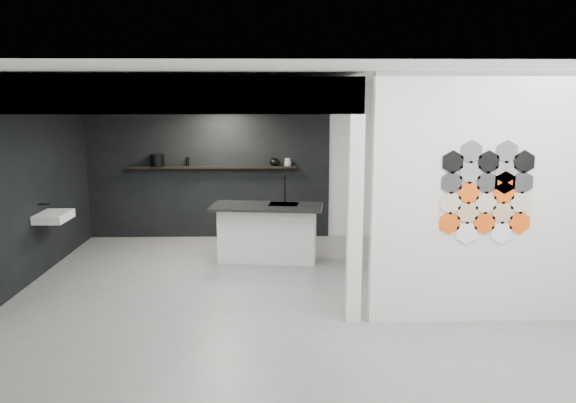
# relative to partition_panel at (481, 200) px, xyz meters

# --- Properties ---
(floor) EXTENTS (7.00, 6.00, 0.01)m
(floor) POSITION_rel_partition_panel_xyz_m (-2.23, 1.00, -1.40)
(floor) COLOR slate
(partition_panel) EXTENTS (2.45, 0.15, 2.80)m
(partition_panel) POSITION_rel_partition_panel_xyz_m (0.00, 0.00, 0.00)
(partition_panel) COLOR silver
(partition_panel) RESTS_ON floor
(bay_clad_back) EXTENTS (4.40, 0.04, 2.35)m
(bay_clad_back) POSITION_rel_partition_panel_xyz_m (-3.52, 3.97, -0.22)
(bay_clad_back) COLOR black
(bay_clad_back) RESTS_ON floor
(bay_clad_left) EXTENTS (0.04, 4.00, 2.35)m
(bay_clad_left) POSITION_rel_partition_panel_xyz_m (-5.70, 2.00, -0.22)
(bay_clad_left) COLOR black
(bay_clad_left) RESTS_ON floor
(bulkhead) EXTENTS (4.40, 4.00, 0.40)m
(bulkhead) POSITION_rel_partition_panel_xyz_m (-3.52, 2.00, 1.15)
(bulkhead) COLOR silver
(bulkhead) RESTS_ON corner_column
(corner_column) EXTENTS (0.16, 0.16, 2.35)m
(corner_column) POSITION_rel_partition_panel_xyz_m (-1.41, 0.00, -0.22)
(corner_column) COLOR silver
(corner_column) RESTS_ON floor
(fascia_beam) EXTENTS (4.40, 0.16, 0.40)m
(fascia_beam) POSITION_rel_partition_panel_xyz_m (-3.52, 0.08, 1.15)
(fascia_beam) COLOR silver
(fascia_beam) RESTS_ON corner_column
(wall_basin) EXTENTS (0.40, 0.60, 0.12)m
(wall_basin) POSITION_rel_partition_panel_xyz_m (-5.46, 1.80, -0.55)
(wall_basin) COLOR silver
(wall_basin) RESTS_ON bay_clad_left
(display_shelf) EXTENTS (3.00, 0.15, 0.04)m
(display_shelf) POSITION_rel_partition_panel_xyz_m (-3.43, 3.87, -0.10)
(display_shelf) COLOR black
(display_shelf) RESTS_ON bay_clad_back
(kitchen_island) EXTENTS (1.77, 0.94, 1.36)m
(kitchen_island) POSITION_rel_partition_panel_xyz_m (-2.42, 2.43, -0.94)
(kitchen_island) COLOR silver
(kitchen_island) RESTS_ON floor
(stockpot) EXTENTS (0.28, 0.28, 0.20)m
(stockpot) POSITION_rel_partition_panel_xyz_m (-4.40, 3.87, 0.02)
(stockpot) COLOR black
(stockpot) RESTS_ON display_shelf
(kettle) EXTENTS (0.18, 0.18, 0.14)m
(kettle) POSITION_rel_partition_panel_xyz_m (-2.31, 3.87, -0.01)
(kettle) COLOR black
(kettle) RESTS_ON display_shelf
(glass_bowl) EXTENTS (0.14, 0.14, 0.09)m
(glass_bowl) POSITION_rel_partition_panel_xyz_m (-2.08, 3.87, -0.04)
(glass_bowl) COLOR gray
(glass_bowl) RESTS_ON display_shelf
(glass_vase) EXTENTS (0.13, 0.13, 0.14)m
(glass_vase) POSITION_rel_partition_panel_xyz_m (-2.08, 3.87, -0.01)
(glass_vase) COLOR gray
(glass_vase) RESTS_ON display_shelf
(bottle_dark) EXTENTS (0.06, 0.06, 0.16)m
(bottle_dark) POSITION_rel_partition_panel_xyz_m (-3.86, 3.87, 0.00)
(bottle_dark) COLOR black
(bottle_dark) RESTS_ON display_shelf
(utensil_cup) EXTENTS (0.09, 0.09, 0.10)m
(utensil_cup) POSITION_rel_partition_panel_xyz_m (-4.34, 3.87, -0.03)
(utensil_cup) COLOR black
(utensil_cup) RESTS_ON display_shelf
(hex_tile_cluster) EXTENTS (1.04, 0.02, 1.16)m
(hex_tile_cluster) POSITION_rel_partition_panel_xyz_m (0.03, -0.09, 0.10)
(hex_tile_cluster) COLOR #F2500C
(hex_tile_cluster) RESTS_ON partition_panel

